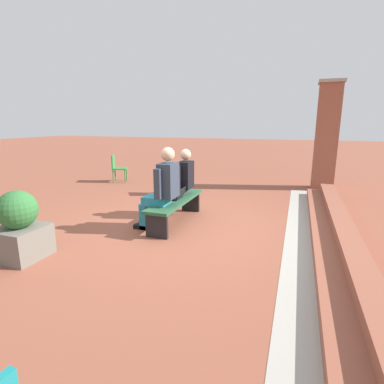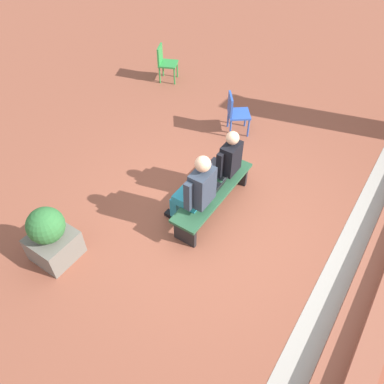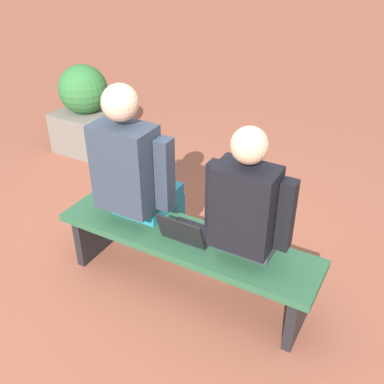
# 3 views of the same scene
# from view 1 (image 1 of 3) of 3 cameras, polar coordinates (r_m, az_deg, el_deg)

# --- Properties ---
(ground_plane) EXTENTS (60.00, 60.00, 0.00)m
(ground_plane) POSITION_cam_1_polar(r_m,az_deg,el_deg) (5.35, -3.19, -6.72)
(ground_plane) COLOR brown
(concrete_strip) EXTENTS (7.25, 0.40, 0.01)m
(concrete_strip) POSITION_cam_1_polar(r_m,az_deg,el_deg) (5.20, 19.50, -8.01)
(concrete_strip) COLOR #A8A399
(concrete_strip) RESTS_ON ground
(brick_steps) EXTENTS (6.45, 0.60, 0.30)m
(brick_steps) POSITION_cam_1_polar(r_m,az_deg,el_deg) (5.20, 25.70, -7.16)
(brick_steps) COLOR #93513D
(brick_steps) RESTS_ON ground
(brick_pillar_left_of_steps) EXTENTS (0.64, 0.64, 2.89)m
(brick_pillar_left_of_steps) POSITION_cam_1_polar(r_m,az_deg,el_deg) (9.03, 24.23, 9.73)
(brick_pillar_left_of_steps) COLOR #93513D
(brick_pillar_left_of_steps) RESTS_ON ground
(bench) EXTENTS (1.80, 0.44, 0.45)m
(bench) POSITION_cam_1_polar(r_m,az_deg,el_deg) (5.48, -3.10, -2.32)
(bench) COLOR #285638
(bench) RESTS_ON ground
(person_student) EXTENTS (0.53, 0.67, 1.33)m
(person_student) POSITION_cam_1_polar(r_m,az_deg,el_deg) (5.80, -2.18, 2.15)
(person_student) COLOR #383842
(person_student) RESTS_ON ground
(person_adult) EXTENTS (0.59, 0.74, 1.42)m
(person_adult) POSITION_cam_1_polar(r_m,az_deg,el_deg) (5.05, -5.69, 0.91)
(person_adult) COLOR teal
(person_adult) RESTS_ON ground
(laptop) EXTENTS (0.32, 0.29, 0.21)m
(laptop) POSITION_cam_1_polar(r_m,az_deg,el_deg) (5.46, -2.92, -0.81)
(laptop) COLOR black
(laptop) RESTS_ON bench
(plastic_chair_far_right) EXTENTS (0.56, 0.56, 0.84)m
(plastic_chair_far_right) POSITION_cam_1_polar(r_m,az_deg,el_deg) (9.60, -14.09, 4.73)
(plastic_chair_far_right) COLOR #2D893D
(plastic_chair_far_right) RESTS_ON ground
(plastic_chair_far_left) EXTENTS (0.59, 0.59, 0.84)m
(plastic_chair_far_left) POSITION_cam_1_polar(r_m,az_deg,el_deg) (7.63, -2.52, 3.04)
(plastic_chair_far_left) COLOR #2D56B7
(plastic_chair_far_left) RESTS_ON ground
(planter) EXTENTS (0.60, 0.60, 0.94)m
(planter) POSITION_cam_1_polar(r_m,az_deg,el_deg) (4.67, -30.02, -5.83)
(planter) COLOR #6B665B
(planter) RESTS_ON ground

